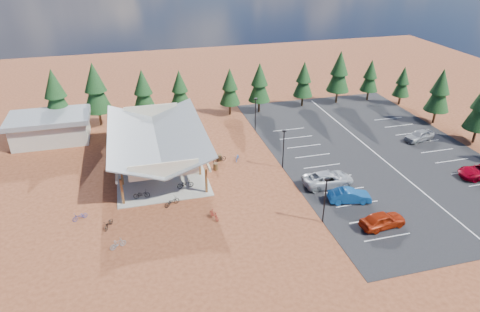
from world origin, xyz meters
TOP-DOWN VIEW (x-y plane):
  - ground at (0.00, 0.00)m, footprint 140.00×140.00m
  - asphalt_lot at (18.50, 3.00)m, footprint 27.00×44.00m
  - concrete_pad at (-10.00, 7.00)m, footprint 10.60×18.60m
  - bike_pavilion at (-10.00, 7.00)m, footprint 11.65×19.40m
  - outbuilding at (-24.00, 18.00)m, footprint 11.00×7.00m
  - lamp_post_0 at (5.00, -10.00)m, footprint 0.50×0.25m
  - lamp_post_1 at (5.00, 2.00)m, footprint 0.50×0.25m
  - lamp_post_2 at (5.00, 14.00)m, footprint 0.50×0.25m
  - trash_bin_0 at (-3.29, 3.61)m, footprint 0.60×0.60m
  - trash_bin_1 at (-2.32, 5.89)m, footprint 0.60×0.60m
  - pine_0 at (-23.07, 21.60)m, footprint 4.07×4.07m
  - pine_1 at (-17.48, 22.23)m, footprint 4.22×4.22m
  - pine_2 at (-10.62, 21.44)m, footprint 3.65×3.65m
  - pine_3 at (-4.96, 22.43)m, footprint 3.32×3.32m
  - pine_4 at (2.93, 21.49)m, footprint 3.32×3.32m
  - pine_5 at (7.83, 21.32)m, footprint 3.57×3.57m
  - pine_6 at (15.86, 22.10)m, footprint 3.33×3.33m
  - pine_7 at (22.30, 22.08)m, footprint 3.92×3.92m
  - pine_8 at (28.35, 22.02)m, footprint 3.12×3.12m
  - pine_12 at (32.93, 9.81)m, footprint 3.73×3.73m
  - pine_13 at (32.50, 18.48)m, footprint 2.88×2.88m
  - bike_0 at (-12.62, -0.80)m, footprint 1.84×0.70m
  - bike_1 at (-11.18, 6.59)m, footprint 1.67×0.69m
  - bike_2 at (-10.79, 7.74)m, footprint 1.89×0.87m
  - bike_3 at (-12.80, 11.54)m, footprint 1.60×0.81m
  - bike_4 at (-7.60, 0.14)m, footprint 1.97×0.82m
  - bike_5 at (-9.11, 3.61)m, footprint 1.61×0.91m
  - bike_6 at (-8.00, 9.37)m, footprint 1.75×0.67m
  - bike_7 at (-8.16, 12.32)m, footprint 1.85×0.55m
  - bike_8 at (-16.11, -5.36)m, footprint 1.28×1.86m
  - bike_9 at (-15.27, -8.88)m, footprint 1.67×1.09m
  - bike_10 at (-19.01, -3.22)m, footprint 1.66×1.19m
  - bike_11 at (-5.62, -6.59)m, footprint 1.03×1.80m
  - bike_12 at (-9.54, -3.00)m, footprint 1.97×1.44m
  - bike_14 at (-0.03, 5.39)m, footprint 1.16×1.69m
  - bike_15 at (-4.80, 8.48)m, footprint 1.29×1.61m
  - bike_16 at (-2.37, 5.49)m, footprint 2.01×1.25m
  - car_0 at (10.39, -12.30)m, footprint 4.91×2.38m
  - car_1 at (9.35, -7.33)m, footprint 4.88×2.53m
  - car_2 at (8.62, -3.48)m, footprint 6.01×2.79m
  - car_8 at (26.61, 4.57)m, footprint 4.84×2.73m

SIDE VIEW (x-z plane):
  - ground at x=0.00m, z-range 0.00..0.00m
  - asphalt_lot at x=18.50m, z-range 0.00..0.04m
  - concrete_pad at x=-10.00m, z-range 0.00..0.10m
  - bike_10 at x=-19.01m, z-range 0.00..0.83m
  - bike_14 at x=-0.03m, z-range 0.00..0.84m
  - trash_bin_0 at x=-3.29m, z-range 0.00..0.90m
  - trash_bin_1 at x=-2.32m, z-range 0.00..0.90m
  - bike_8 at x=-16.11m, z-range 0.00..0.92m
  - bike_9 at x=-15.27m, z-range 0.00..0.98m
  - bike_15 at x=-4.80m, z-range 0.00..0.98m
  - bike_12 at x=-9.54m, z-range 0.00..0.99m
  - bike_16 at x=-2.37m, z-range 0.00..1.00m
  - bike_11 at x=-5.62m, z-range 0.00..1.04m
  - bike_6 at x=-8.00m, z-range 0.10..1.01m
  - bike_3 at x=-12.80m, z-range 0.10..1.02m
  - bike_5 at x=-9.11m, z-range 0.10..1.03m
  - bike_2 at x=-10.79m, z-range 0.10..1.06m
  - bike_0 at x=-12.62m, z-range 0.10..1.06m
  - bike_1 at x=-11.18m, z-range 0.10..1.07m
  - bike_4 at x=-7.60m, z-range 0.10..1.11m
  - bike_7 at x=-8.16m, z-range 0.10..1.20m
  - car_1 at x=9.35m, z-range 0.04..1.57m
  - car_8 at x=26.61m, z-range 0.04..1.59m
  - car_0 at x=10.39m, z-range 0.04..1.65m
  - car_2 at x=8.62m, z-range 0.04..1.71m
  - outbuilding at x=-24.00m, z-range 0.08..3.98m
  - lamp_post_0 at x=5.00m, z-range 0.41..5.55m
  - lamp_post_1 at x=5.00m, z-range 0.41..5.55m
  - lamp_post_2 at x=5.00m, z-range 0.41..5.55m
  - bike_pavilion at x=-10.00m, z-range 1.34..6.31m
  - pine_13 at x=32.50m, z-range 0.74..7.45m
  - pine_8 at x=28.35m, z-range 0.80..8.06m
  - pine_4 at x=2.93m, z-range 0.85..8.58m
  - pine_3 at x=-4.96m, z-range 0.85..8.59m
  - pine_6 at x=15.86m, z-range 0.86..8.62m
  - pine_5 at x=7.83m, z-range 0.92..9.23m
  - pine_2 at x=-10.62m, z-range 0.94..9.46m
  - pine_12 at x=32.93m, z-range 0.96..9.64m
  - pine_7 at x=22.30m, z-range 1.01..10.15m
  - pine_0 at x=-23.07m, z-range 1.05..10.54m
  - pine_1 at x=-17.48m, z-range 1.09..10.93m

